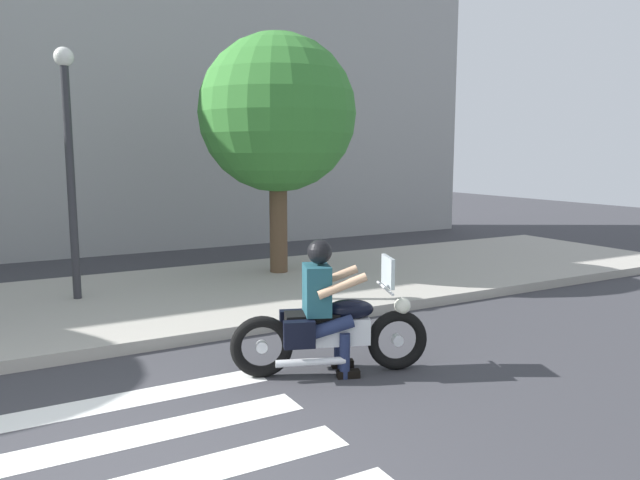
{
  "coord_description": "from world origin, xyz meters",
  "views": [
    {
      "loc": [
        -0.7,
        -4.1,
        2.34
      ],
      "look_at": [
        3.48,
        3.37,
        1.1
      ],
      "focal_mm": 34.06,
      "sensor_mm": 36.0,
      "label": 1
    }
  ],
  "objects_px": {
    "street_lamp": "(69,151)",
    "motorcycle": "(332,331)",
    "rider": "(325,297)",
    "tree_near_rack": "(277,114)"
  },
  "relations": [
    {
      "from": "tree_near_rack",
      "to": "rider",
      "type": "bearing_deg",
      "value": -109.7
    },
    {
      "from": "street_lamp",
      "to": "motorcycle",
      "type": "bearing_deg",
      "value": -65.11
    },
    {
      "from": "rider",
      "to": "street_lamp",
      "type": "bearing_deg",
      "value": 114.25
    },
    {
      "from": "motorcycle",
      "to": "street_lamp",
      "type": "bearing_deg",
      "value": 114.89
    },
    {
      "from": "tree_near_rack",
      "to": "motorcycle",
      "type": "bearing_deg",
      "value": -108.81
    },
    {
      "from": "motorcycle",
      "to": "tree_near_rack",
      "type": "bearing_deg",
      "value": 71.19
    },
    {
      "from": "motorcycle",
      "to": "rider",
      "type": "relative_size",
      "value": 1.4
    },
    {
      "from": "rider",
      "to": "tree_near_rack",
      "type": "bearing_deg",
      "value": 70.3
    },
    {
      "from": "rider",
      "to": "tree_near_rack",
      "type": "relative_size",
      "value": 0.33
    },
    {
      "from": "rider",
      "to": "street_lamp",
      "type": "xyz_separation_m",
      "value": [
        -1.91,
        4.23,
        1.53
      ]
    }
  ]
}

